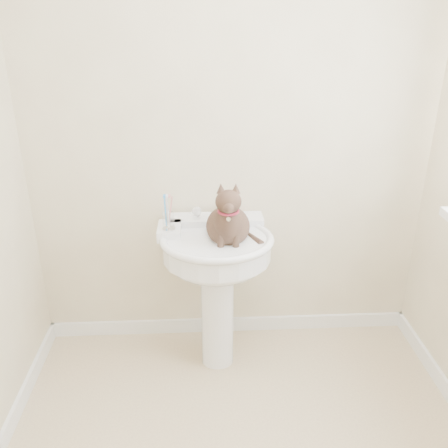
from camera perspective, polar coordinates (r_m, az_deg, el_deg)
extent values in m
cube|color=white|center=(3.04, 0.68, -11.96)|extent=(2.20, 0.02, 0.09)
cylinder|color=white|center=(2.65, -0.79, -10.96)|extent=(0.18, 0.18, 0.63)
cylinder|color=white|center=(2.44, -0.85, -3.01)|extent=(0.55, 0.55, 0.12)
ellipsoid|color=white|center=(2.46, -0.84, -4.25)|extent=(0.51, 0.44, 0.20)
torus|color=white|center=(2.41, -0.86, -1.83)|extent=(0.59, 0.59, 0.04)
cube|color=white|center=(2.59, -1.03, 0.34)|extent=(0.52, 0.14, 0.06)
cube|color=white|center=(2.49, -6.58, -0.83)|extent=(0.12, 0.18, 0.06)
cylinder|color=silver|center=(2.53, -1.01, 1.01)|extent=(0.05, 0.05, 0.05)
cylinder|color=silver|center=(2.47, -0.97, 1.21)|extent=(0.04, 0.04, 0.14)
sphere|color=white|center=(2.54, -3.51, 1.55)|extent=(0.06, 0.06, 0.06)
sphere|color=white|center=(2.55, 1.45, 1.65)|extent=(0.06, 0.06, 0.06)
cube|color=#D93F32|center=(2.61, 0.58, 1.60)|extent=(0.10, 0.08, 0.03)
cylinder|color=silver|center=(2.43, -6.66, -0.59)|extent=(0.07, 0.07, 0.01)
cylinder|color=white|center=(2.41, -6.72, 0.41)|extent=(0.06, 0.06, 0.09)
cylinder|color=#3495EC|center=(2.40, -7.06, 1.50)|extent=(0.01, 0.01, 0.17)
cylinder|color=white|center=(2.39, -6.77, 1.50)|extent=(0.01, 0.01, 0.17)
cylinder|color=#D67F7F|center=(2.39, -6.49, 1.51)|extent=(0.01, 0.01, 0.17)
ellipsoid|color=#513629|center=(2.40, 0.45, -0.25)|extent=(0.22, 0.26, 0.20)
ellipsoid|color=#513629|center=(2.29, 0.59, 0.29)|extent=(0.14, 0.14, 0.18)
ellipsoid|color=#513629|center=(2.22, 0.66, 2.72)|extent=(0.12, 0.11, 0.11)
cone|color=#513629|center=(2.22, -0.27, 4.30)|extent=(0.04, 0.04, 0.05)
cone|color=#513629|center=(2.22, 1.53, 4.33)|extent=(0.04, 0.04, 0.05)
cylinder|color=#513629|center=(2.46, 3.13, -1.45)|extent=(0.03, 0.03, 0.23)
torus|color=maroon|center=(2.25, 0.63, 1.56)|extent=(0.11, 0.11, 0.01)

